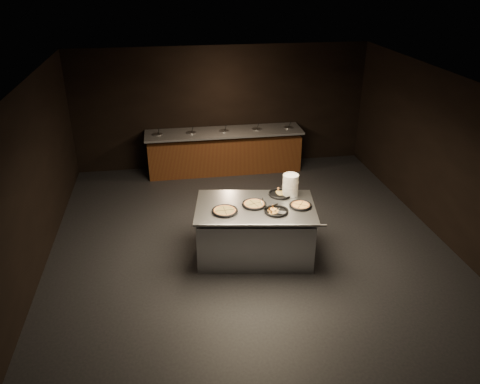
{
  "coord_description": "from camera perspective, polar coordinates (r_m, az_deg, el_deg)",
  "views": [
    {
      "loc": [
        -1.32,
        -6.84,
        4.56
      ],
      "look_at": [
        -0.16,
        0.3,
        1.01
      ],
      "focal_mm": 35.0,
      "sensor_mm": 36.0,
      "label": 1
    }
  ],
  "objects": [
    {
      "name": "pan_cheese_whole",
      "position": [
        7.75,
        1.74,
        -1.48
      ],
      "size": [
        0.41,
        0.41,
        0.04
      ],
      "rotation": [
        0.0,
        0.0,
        0.34
      ],
      "color": "black",
      "rests_on": "serving_counter"
    },
    {
      "name": "serving_counter",
      "position": [
        7.98,
        1.84,
        -4.87
      ],
      "size": [
        2.14,
        1.56,
        0.95
      ],
      "rotation": [
        0.0,
        0.0,
        -0.16
      ],
      "color": "#B3B6BB",
      "rests_on": "ground"
    },
    {
      "name": "server_right",
      "position": [
        7.51,
        4.18,
        -1.97
      ],
      "size": [
        0.34,
        0.21,
        0.17
      ],
      "rotation": [
        0.0,
        0.0,
        -0.42
      ],
      "color": "#B3B6BB",
      "rests_on": "serving_counter"
    },
    {
      "name": "plate_stack",
      "position": [
        8.07,
        6.18,
        0.86
      ],
      "size": [
        0.27,
        0.27,
        0.37
      ],
      "primitive_type": "cylinder",
      "color": "white",
      "rests_on": "serving_counter"
    },
    {
      "name": "room",
      "position": [
        7.63,
        1.51,
        2.1
      ],
      "size": [
        7.02,
        8.02,
        2.92
      ],
      "color": "black",
      "rests_on": "ground"
    },
    {
      "name": "salad_bar",
      "position": [
        11.27,
        -1.89,
        4.68
      ],
      "size": [
        3.7,
        0.83,
        1.18
      ],
      "color": "#5B3515",
      "rests_on": "ground"
    },
    {
      "name": "server_left",
      "position": [
        7.68,
        2.84,
        -1.36
      ],
      "size": [
        0.14,
        0.29,
        0.15
      ],
      "rotation": [
        0.0,
        0.0,
        1.93
      ],
      "color": "#B3B6BB",
      "rests_on": "serving_counter"
    },
    {
      "name": "pan_cheese_slices_a",
      "position": [
        8.13,
        4.95,
        -0.22
      ],
      "size": [
        0.42,
        0.42,
        0.04
      ],
      "rotation": [
        0.0,
        0.0,
        0.84
      ],
      "color": "black",
      "rests_on": "serving_counter"
    },
    {
      "name": "pan_veggie_slices",
      "position": [
        7.78,
        7.39,
        -1.62
      ],
      "size": [
        0.37,
        0.37,
        0.04
      ],
      "rotation": [
        0.0,
        0.0,
        -0.59
      ],
      "color": "black",
      "rests_on": "serving_counter"
    },
    {
      "name": "pan_cheese_slices_b",
      "position": [
        7.56,
        4.45,
        -2.32
      ],
      "size": [
        0.4,
        0.4,
        0.04
      ],
      "rotation": [
        0.0,
        0.0,
        1.86
      ],
      "color": "black",
      "rests_on": "serving_counter"
    },
    {
      "name": "pan_veggie_whole",
      "position": [
        7.55,
        -1.87,
        -2.3
      ],
      "size": [
        0.43,
        0.43,
        0.04
      ],
      "rotation": [
        0.0,
        0.0,
        0.06
      ],
      "color": "black",
      "rests_on": "serving_counter"
    }
  ]
}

